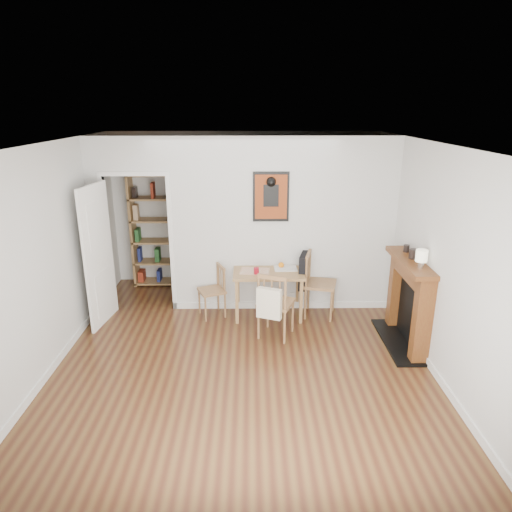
{
  "coord_description": "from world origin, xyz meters",
  "views": [
    {
      "loc": [
        0.11,
        -5.14,
        2.99
      ],
      "look_at": [
        0.18,
        0.6,
        1.1
      ],
      "focal_mm": 32.0,
      "sensor_mm": 36.0,
      "label": 1
    }
  ],
  "objects_px": {
    "bookshelf": "(156,231)",
    "mantel_lamp": "(422,257)",
    "chair_right": "(319,283)",
    "orange_fruit": "(281,265)",
    "ceramic_jar_a": "(413,254)",
    "dining_table": "(268,277)",
    "red_glass": "(256,271)",
    "chair_left": "(212,291)",
    "notebook": "(285,268)",
    "ceramic_jar_b": "(406,248)",
    "chair_front": "(276,303)",
    "fireplace": "(410,299)"
  },
  "relations": [
    {
      "from": "chair_left",
      "to": "orange_fruit",
      "type": "xyz_separation_m",
      "value": [
        1.03,
        0.15,
        0.35
      ]
    },
    {
      "from": "orange_fruit",
      "to": "ceramic_jar_a",
      "type": "relative_size",
      "value": 0.68
    },
    {
      "from": "chair_front",
      "to": "ceramic_jar_b",
      "type": "xyz_separation_m",
      "value": [
        1.72,
        0.12,
        0.73
      ]
    },
    {
      "from": "fireplace",
      "to": "chair_front",
      "type": "bearing_deg",
      "value": 173.36
    },
    {
      "from": "bookshelf",
      "to": "red_glass",
      "type": "xyz_separation_m",
      "value": [
        1.7,
        -1.41,
        -0.22
      ]
    },
    {
      "from": "chair_right",
      "to": "chair_front",
      "type": "height_order",
      "value": "chair_right"
    },
    {
      "from": "chair_left",
      "to": "notebook",
      "type": "xyz_separation_m",
      "value": [
        1.09,
        0.1,
        0.32
      ]
    },
    {
      "from": "mantel_lamp",
      "to": "bookshelf",
      "type": "bearing_deg",
      "value": 146.02
    },
    {
      "from": "dining_table",
      "to": "ceramic_jar_b",
      "type": "relative_size",
      "value": 10.7
    },
    {
      "from": "chair_left",
      "to": "ceramic_jar_a",
      "type": "distance_m",
      "value": 2.87
    },
    {
      "from": "chair_right",
      "to": "orange_fruit",
      "type": "distance_m",
      "value": 0.62
    },
    {
      "from": "ceramic_jar_a",
      "to": "ceramic_jar_b",
      "type": "distance_m",
      "value": 0.27
    },
    {
      "from": "chair_left",
      "to": "dining_table",
      "type": "bearing_deg",
      "value": 0.42
    },
    {
      "from": "chair_front",
      "to": "notebook",
      "type": "distance_m",
      "value": 0.8
    },
    {
      "from": "dining_table",
      "to": "chair_right",
      "type": "xyz_separation_m",
      "value": [
        0.74,
        -0.0,
        -0.11
      ]
    },
    {
      "from": "chair_left",
      "to": "mantel_lamp",
      "type": "relative_size",
      "value": 3.52
    },
    {
      "from": "bookshelf",
      "to": "mantel_lamp",
      "type": "distance_m",
      "value": 4.4
    },
    {
      "from": "mantel_lamp",
      "to": "dining_table",
      "type": "bearing_deg",
      "value": 146.85
    },
    {
      "from": "mantel_lamp",
      "to": "ceramic_jar_b",
      "type": "bearing_deg",
      "value": 87.08
    },
    {
      "from": "dining_table",
      "to": "orange_fruit",
      "type": "height_order",
      "value": "orange_fruit"
    },
    {
      "from": "bookshelf",
      "to": "ceramic_jar_b",
      "type": "distance_m",
      "value": 4.11
    },
    {
      "from": "chair_front",
      "to": "mantel_lamp",
      "type": "distance_m",
      "value": 1.94
    },
    {
      "from": "fireplace",
      "to": "ceramic_jar_b",
      "type": "bearing_deg",
      "value": 89.98
    },
    {
      "from": "chair_left",
      "to": "chair_right",
      "type": "bearing_deg",
      "value": 0.13
    },
    {
      "from": "bookshelf",
      "to": "ceramic_jar_a",
      "type": "xyz_separation_m",
      "value": [
        3.66,
        -2.1,
        0.26
      ]
    },
    {
      "from": "chair_left",
      "to": "ceramic_jar_a",
      "type": "height_order",
      "value": "ceramic_jar_a"
    },
    {
      "from": "dining_table",
      "to": "notebook",
      "type": "distance_m",
      "value": 0.29
    },
    {
      "from": "orange_fruit",
      "to": "ceramic_jar_a",
      "type": "bearing_deg",
      "value": -30.87
    },
    {
      "from": "fireplace",
      "to": "red_glass",
      "type": "bearing_deg",
      "value": 159.56
    },
    {
      "from": "dining_table",
      "to": "orange_fruit",
      "type": "distance_m",
      "value": 0.27
    },
    {
      "from": "bookshelf",
      "to": "red_glass",
      "type": "relative_size",
      "value": 20.39
    },
    {
      "from": "chair_right",
      "to": "notebook",
      "type": "bearing_deg",
      "value": 169.15
    },
    {
      "from": "chair_left",
      "to": "notebook",
      "type": "relative_size",
      "value": 2.36
    },
    {
      "from": "chair_right",
      "to": "orange_fruit",
      "type": "xyz_separation_m",
      "value": [
        -0.55,
        0.15,
        0.24
      ]
    },
    {
      "from": "red_glass",
      "to": "mantel_lamp",
      "type": "relative_size",
      "value": 0.43
    },
    {
      "from": "orange_fruit",
      "to": "red_glass",
      "type": "bearing_deg",
      "value": -144.84
    },
    {
      "from": "dining_table",
      "to": "fireplace",
      "type": "bearing_deg",
      "value": -25.35
    },
    {
      "from": "bookshelf",
      "to": "notebook",
      "type": "height_order",
      "value": "bookshelf"
    },
    {
      "from": "dining_table",
      "to": "red_glass",
      "type": "height_order",
      "value": "red_glass"
    },
    {
      "from": "chair_right",
      "to": "mantel_lamp",
      "type": "xyz_separation_m",
      "value": [
        1.02,
        -1.15,
        0.79
      ]
    },
    {
      "from": "chair_left",
      "to": "ceramic_jar_b",
      "type": "bearing_deg",
      "value": -11.28
    },
    {
      "from": "ceramic_jar_a",
      "to": "ceramic_jar_b",
      "type": "bearing_deg",
      "value": 88.52
    },
    {
      "from": "fireplace",
      "to": "bookshelf",
      "type": "bearing_deg",
      "value": 149.62
    },
    {
      "from": "chair_left",
      "to": "chair_front",
      "type": "bearing_deg",
      "value": -35.22
    },
    {
      "from": "dining_table",
      "to": "chair_left",
      "type": "bearing_deg",
      "value": -179.58
    },
    {
      "from": "bookshelf",
      "to": "orange_fruit",
      "type": "bearing_deg",
      "value": -29.13
    },
    {
      "from": "chair_right",
      "to": "mantel_lamp",
      "type": "height_order",
      "value": "mantel_lamp"
    },
    {
      "from": "mantel_lamp",
      "to": "ceramic_jar_b",
      "type": "xyz_separation_m",
      "value": [
        0.03,
        0.62,
        -0.09
      ]
    },
    {
      "from": "dining_table",
      "to": "ceramic_jar_b",
      "type": "xyz_separation_m",
      "value": [
        1.79,
        -0.53,
        0.59
      ]
    },
    {
      "from": "notebook",
      "to": "chair_front",
      "type": "bearing_deg",
      "value": -103.62
    }
  ]
}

